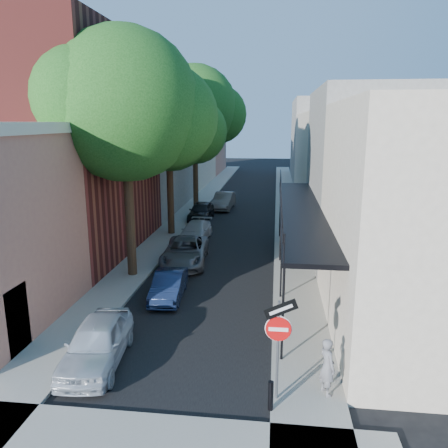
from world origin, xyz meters
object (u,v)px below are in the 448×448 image
(oak_near, at_px, (136,109))
(pedestrian, at_px, (327,366))
(parked_car_d, at_px, (195,231))
(parked_car_e, at_px, (201,211))
(sign_post, at_px, (279,333))
(parked_car_a, at_px, (97,343))
(parked_car_c, at_px, (185,251))
(oak_far, at_px, (200,110))
(bollard, at_px, (271,396))
(parked_car_f, at_px, (224,201))
(parked_car_b, at_px, (169,285))
(oak_mid, at_px, (175,126))

(oak_near, distance_m, pedestrian, 13.74)
(parked_car_d, xyz_separation_m, parked_car_e, (-0.63, 5.78, 0.11))
(parked_car_e, bearing_deg, sign_post, -74.31)
(parked_car_a, bearing_deg, parked_car_c, 79.91)
(sign_post, relative_size, oak_far, 0.25)
(bollard, distance_m, parked_car_e, 22.83)
(parked_car_f, bearing_deg, parked_car_a, -89.25)
(bollard, bearing_deg, parked_car_d, 106.89)
(parked_car_d, relative_size, parked_car_e, 0.98)
(parked_car_b, relative_size, parked_car_f, 0.80)
(parked_car_a, xyz_separation_m, parked_car_c, (0.70, 9.89, -0.02))
(bollard, distance_m, parked_car_b, 8.34)
(oak_mid, bearing_deg, parked_car_d, -43.44)
(pedestrian, bearing_deg, parked_car_e, -6.42)
(sign_post, bearing_deg, pedestrian, 17.03)
(parked_car_f, bearing_deg, pedestrian, -74.16)
(parked_car_c, distance_m, pedestrian, 12.43)
(parked_car_e, height_order, pedestrian, pedestrian)
(parked_car_c, relative_size, parked_car_d, 1.21)
(parked_car_f, bearing_deg, sign_post, -77.15)
(oak_near, xyz_separation_m, parked_car_b, (1.97, -2.68, -7.32))
(parked_car_c, height_order, parked_car_f, parked_car_f)
(sign_post, distance_m, oak_mid, 19.14)
(sign_post, distance_m, pedestrian, 1.78)
(parked_car_a, distance_m, parked_car_d, 14.56)
(bollard, bearing_deg, parked_car_c, 111.68)
(parked_car_a, bearing_deg, parked_car_d, 82.47)
(oak_mid, relative_size, pedestrian, 6.34)
(sign_post, distance_m, bollard, 1.60)
(parked_car_d, height_order, pedestrian, pedestrian)
(sign_post, relative_size, parked_car_b, 0.88)
(parked_car_a, relative_size, parked_car_b, 1.18)
(oak_near, distance_m, oak_mid, 8.01)
(sign_post, relative_size, oak_mid, 0.29)
(sign_post, bearing_deg, oak_mid, 110.86)
(bollard, height_order, pedestrian, pedestrian)
(bollard, bearing_deg, parked_car_e, 104.20)
(pedestrian, bearing_deg, parked_car_a, 57.51)
(oak_far, xyz_separation_m, pedestrian, (7.84, -25.89, -7.33))
(parked_car_d, height_order, parked_car_f, parked_car_f)
(oak_near, xyz_separation_m, oak_far, (0.01, 17.01, 0.38))
(bollard, xyz_separation_m, parked_car_a, (-5.35, 1.79, 0.17))
(sign_post, bearing_deg, parked_car_b, 124.58)
(oak_far, relative_size, parked_car_d, 3.01)
(parked_car_b, distance_m, parked_car_f, 19.50)
(oak_far, bearing_deg, parked_car_d, -82.40)
(parked_car_c, xyz_separation_m, parked_car_e, (-0.95, 10.45, 0.02))
(oak_far, bearing_deg, parked_car_e, -80.76)
(sign_post, xyz_separation_m, parked_car_c, (-4.80, 11.21, -1.37))
(sign_post, relative_size, parked_car_d, 0.76)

